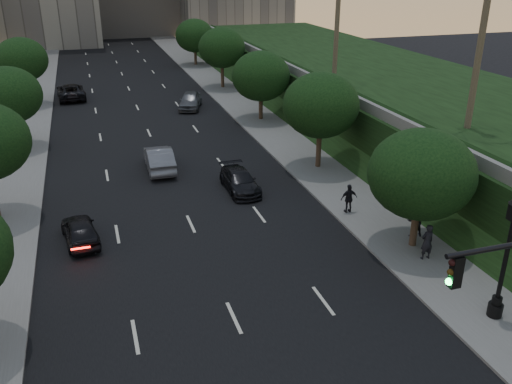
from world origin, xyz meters
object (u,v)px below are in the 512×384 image
object	(u,v)px
sedan_near_right	(240,181)
sedan_far_right	(190,100)
street_lamp	(505,263)
pedestrian_c	(349,198)
sedan_far_left	(71,91)
sedan_near_left	(80,230)
pedestrian_a	(427,242)
sedan_mid_left	(159,159)
pedestrian_b	(415,220)

from	to	relation	value
sedan_near_right	sedan_far_right	size ratio (longest dim) A/B	0.94
street_lamp	pedestrian_c	size ratio (longest dim) A/B	3.29
sedan_far_left	sedan_far_right	bearing A→B (deg)	141.61
sedan_near_left	sedan_far_right	xyz separation A→B (m)	(10.82, 25.37, 0.13)
street_lamp	pedestrian_a	size ratio (longest dim) A/B	3.08
sedan_mid_left	pedestrian_b	distance (m)	18.13
street_lamp	sedan_mid_left	bearing A→B (deg)	116.39
sedan_far_left	pedestrian_a	bearing A→B (deg)	108.28
pedestrian_c	sedan_far_right	bearing A→B (deg)	-80.14
sedan_near_right	sedan_far_left	bearing A→B (deg)	108.48
sedan_near_right	pedestrian_a	bearing A→B (deg)	-61.85
pedestrian_a	pedestrian_c	size ratio (longest dim) A/B	1.07
street_lamp	sedan_near_left	world-z (taller)	street_lamp
sedan_far_left	pedestrian_b	world-z (taller)	pedestrian_b
sedan_near_left	sedan_far_left	distance (m)	33.07
sedan_far_right	pedestrian_c	xyz separation A→B (m)	(3.93, -26.55, 0.19)
street_lamp	sedan_far_left	distance (m)	47.92
sedan_near_left	pedestrian_c	bearing A→B (deg)	167.40
street_lamp	pedestrian_a	xyz separation A→B (m)	(-0.06, 4.84, -1.57)
street_lamp	pedestrian_a	bearing A→B (deg)	90.69
sedan_mid_left	pedestrian_a	distance (m)	19.50
sedan_far_right	street_lamp	bearing A→B (deg)	-63.84
sedan_far_right	pedestrian_c	world-z (taller)	pedestrian_c
sedan_mid_left	sedan_near_right	distance (m)	6.81
sedan_far_right	sedan_near_left	bearing A→B (deg)	-94.85
sedan_far_right	pedestrian_b	xyz separation A→B (m)	(5.89, -30.23, 0.24)
sedan_far_left	sedan_near_left	bearing A→B (deg)	86.80
sedan_near_left	pedestrian_c	size ratio (longest dim) A/B	2.34
pedestrian_b	pedestrian_c	size ratio (longest dim) A/B	1.06
sedan_near_left	pedestrian_a	world-z (taller)	pedestrian_a
pedestrian_b	pedestrian_c	distance (m)	4.17
sedan_near_right	pedestrian_b	distance (m)	11.33
pedestrian_b	sedan_far_left	bearing A→B (deg)	-65.38
sedan_near_right	pedestrian_b	size ratio (longest dim) A/B	2.50
sedan_near_left	sedan_near_right	world-z (taller)	sedan_near_left
sedan_far_left	pedestrian_c	distance (m)	37.44
pedestrian_b	sedan_near_left	bearing A→B (deg)	-15.82
street_lamp	sedan_far_left	size ratio (longest dim) A/B	0.98
sedan_mid_left	pedestrian_b	size ratio (longest dim) A/B	2.78
sedan_far_right	pedestrian_a	xyz separation A→B (m)	(5.12, -32.46, 0.25)
pedestrian_c	street_lamp	bearing A→B (deg)	98.05
sedan_mid_left	sedan_far_right	world-z (taller)	sedan_mid_left
sedan_mid_left	pedestrian_a	xyz separation A→B (m)	(10.50, -16.44, 0.24)
sedan_mid_left	pedestrian_b	xyz separation A→B (m)	(11.27, -14.21, 0.22)
sedan_near_left	pedestrian_a	size ratio (longest dim) A/B	2.19
street_lamp	pedestrian_a	distance (m)	5.09
pedestrian_b	sedan_mid_left	bearing A→B (deg)	-51.18
sedan_mid_left	pedestrian_c	distance (m)	14.06
pedestrian_a	pedestrian_b	distance (m)	2.36
sedan_far_right	pedestrian_a	bearing A→B (deg)	-62.78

